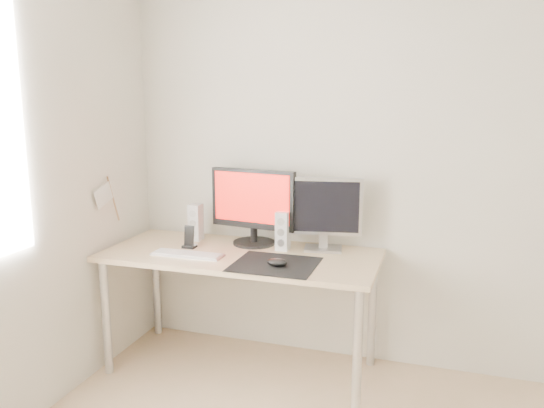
# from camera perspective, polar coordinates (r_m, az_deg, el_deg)

# --- Properties ---
(wall_back) EXTENTS (3.50, 0.00, 3.50)m
(wall_back) POSITION_cam_1_polar(r_m,az_deg,el_deg) (3.17, 14.91, 4.30)
(wall_back) COLOR white
(wall_back) RESTS_ON ground
(mousepad) EXTENTS (0.45, 0.40, 0.00)m
(mousepad) POSITION_cam_1_polar(r_m,az_deg,el_deg) (2.89, 0.33, -6.50)
(mousepad) COLOR black
(mousepad) RESTS_ON desk
(mouse) EXTENTS (0.11, 0.07, 0.04)m
(mouse) POSITION_cam_1_polar(r_m,az_deg,el_deg) (2.85, 0.53, -6.29)
(mouse) COLOR black
(mouse) RESTS_ON mousepad
(desk) EXTENTS (1.60, 0.70, 0.73)m
(desk) POSITION_cam_1_polar(r_m,az_deg,el_deg) (3.13, -3.39, -6.63)
(desk) COLOR #D1B587
(desk) RESTS_ON ground
(main_monitor) EXTENTS (0.55, 0.29, 0.47)m
(main_monitor) POSITION_cam_1_polar(r_m,az_deg,el_deg) (3.23, -2.05, 0.00)
(main_monitor) COLOR black
(main_monitor) RESTS_ON desk
(second_monitor) EXTENTS (0.45, 0.20, 0.43)m
(second_monitor) POSITION_cam_1_polar(r_m,az_deg,el_deg) (3.12, 5.60, -0.68)
(second_monitor) COLOR #B6B5B8
(second_monitor) RESTS_ON desk
(speaker_left) EXTENTS (0.07, 0.09, 0.23)m
(speaker_left) POSITION_cam_1_polar(r_m,az_deg,el_deg) (3.39, -8.21, -1.95)
(speaker_left) COLOR white
(speaker_left) RESTS_ON desk
(speaker_right) EXTENTS (0.07, 0.09, 0.23)m
(speaker_right) POSITION_cam_1_polar(r_m,az_deg,el_deg) (3.14, 1.17, -2.89)
(speaker_right) COLOR white
(speaker_right) RESTS_ON desk
(keyboard) EXTENTS (0.42, 0.12, 0.02)m
(keyboard) POSITION_cam_1_polar(r_m,az_deg,el_deg) (3.09, -9.08, -5.36)
(keyboard) COLOR silver
(keyboard) RESTS_ON desk
(phone_dock) EXTENTS (0.08, 0.07, 0.14)m
(phone_dock) POSITION_cam_1_polar(r_m,az_deg,el_deg) (3.24, -8.88, -3.95)
(phone_dock) COLOR black
(phone_dock) RESTS_ON desk
(pennant) EXTENTS (0.01, 0.23, 0.29)m
(pennant) POSITION_cam_1_polar(r_m,az_deg,el_deg) (3.28, -17.34, 0.82)
(pennant) COLOR #A57F54
(pennant) RESTS_ON wall_left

